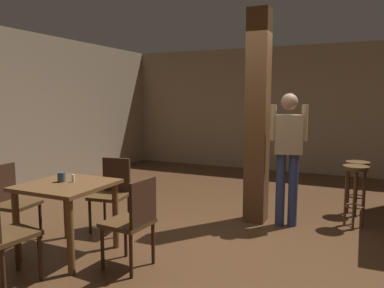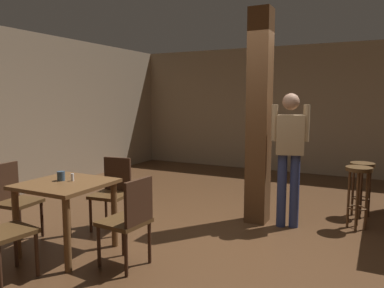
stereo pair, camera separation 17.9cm
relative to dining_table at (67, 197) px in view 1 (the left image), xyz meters
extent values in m
plane|color=#4C301C|center=(1.44, 1.09, -0.62)|extent=(10.80, 10.80, 0.00)
cube|color=gray|center=(1.44, 5.59, 0.78)|extent=(8.00, 0.10, 2.80)
cube|color=brown|center=(1.53, 1.91, 0.78)|extent=(0.28, 0.28, 2.80)
cube|color=brown|center=(0.00, 0.00, 0.13)|extent=(0.85, 0.85, 0.04)
cylinder|color=brown|center=(0.35, 0.35, -0.26)|extent=(0.07, 0.07, 0.73)
cylinder|color=brown|center=(-0.35, 0.35, -0.26)|extent=(0.07, 0.07, 0.73)
cylinder|color=brown|center=(0.35, -0.35, -0.26)|extent=(0.07, 0.07, 0.73)
cylinder|color=brown|center=(-0.35, -0.35, -0.26)|extent=(0.07, 0.07, 0.73)
cube|color=#4C3319|center=(0.76, 0.00, -0.17)|extent=(0.45, 0.45, 0.04)
cube|color=#382114|center=(0.95, -0.01, 0.05)|extent=(0.07, 0.38, 0.45)
cylinder|color=#382114|center=(0.57, -0.16, -0.40)|extent=(0.04, 0.04, 0.43)
cylinder|color=#382114|center=(0.60, 0.19, -0.40)|extent=(0.04, 0.04, 0.43)
cylinder|color=#382114|center=(0.92, -0.19, -0.40)|extent=(0.04, 0.04, 0.43)
cylinder|color=#382114|center=(0.94, 0.16, -0.40)|extent=(0.04, 0.04, 0.43)
cube|color=#4C3319|center=(-0.02, 0.75, -0.17)|extent=(0.47, 0.47, 0.04)
cube|color=#382114|center=(-0.05, 0.94, 0.05)|extent=(0.38, 0.09, 0.45)
cylinder|color=#382114|center=(0.18, 0.60, -0.40)|extent=(0.04, 0.04, 0.43)
cylinder|color=#382114|center=(-0.17, 0.55, -0.40)|extent=(0.04, 0.04, 0.43)
cylinder|color=#382114|center=(0.13, 0.94, -0.40)|extent=(0.04, 0.04, 0.43)
cylinder|color=#382114|center=(-0.22, 0.90, -0.40)|extent=(0.04, 0.04, 0.43)
cube|color=#4C3319|center=(-0.77, 0.00, -0.17)|extent=(0.46, 0.46, 0.04)
cube|color=#382114|center=(-0.96, -0.02, 0.05)|extent=(0.07, 0.38, 0.45)
cylinder|color=#382114|center=(-0.61, 0.19, -0.40)|extent=(0.04, 0.04, 0.43)
cylinder|color=#382114|center=(-0.58, -0.16, -0.40)|extent=(0.04, 0.04, 0.43)
cylinder|color=#382114|center=(-0.96, 0.16, -0.40)|extent=(0.04, 0.04, 0.43)
cube|color=#4C3319|center=(-0.02, -0.71, -0.17)|extent=(0.47, 0.47, 0.04)
cylinder|color=#382114|center=(-0.17, -0.51, -0.40)|extent=(0.04, 0.04, 0.43)
cylinder|color=#382114|center=(0.18, -0.56, -0.40)|extent=(0.04, 0.04, 0.43)
cylinder|color=#382114|center=(0.13, -0.91, -0.40)|extent=(0.04, 0.04, 0.43)
cylinder|color=#33475B|center=(-0.10, 0.03, 0.20)|extent=(0.08, 0.08, 0.10)
cylinder|color=silver|center=(0.02, 0.08, 0.19)|extent=(0.03, 0.03, 0.08)
cube|color=tan|center=(1.94, 1.88, 0.58)|extent=(0.38, 0.28, 0.50)
sphere|color=#997056|center=(1.94, 1.88, 0.99)|extent=(0.26, 0.26, 0.21)
cylinder|color=navy|center=(2.02, 1.90, -0.15)|extent=(0.15, 0.15, 0.95)
cylinder|color=navy|center=(1.87, 1.86, -0.15)|extent=(0.15, 0.15, 0.95)
cylinder|color=tan|center=(2.13, 1.93, 0.73)|extent=(0.10, 0.10, 0.46)
cylinder|color=tan|center=(1.76, 1.83, 0.73)|extent=(0.10, 0.10, 0.46)
cylinder|color=#4C3319|center=(2.75, 2.20, 0.15)|extent=(0.32, 0.32, 0.05)
torus|color=brown|center=(2.75, 2.20, -0.35)|extent=(0.23, 0.23, 0.02)
cylinder|color=brown|center=(2.75, 2.31, -0.25)|extent=(0.03, 0.03, 0.75)
cylinder|color=brown|center=(2.75, 2.10, -0.25)|extent=(0.03, 0.03, 0.75)
cylinder|color=brown|center=(2.85, 2.20, -0.25)|extent=(0.03, 0.03, 0.75)
cylinder|color=brown|center=(2.64, 2.20, -0.25)|extent=(0.03, 0.03, 0.75)
cylinder|color=#4C3319|center=(2.77, 2.79, 0.11)|extent=(0.33, 0.33, 0.05)
torus|color=#422816|center=(2.77, 2.79, -0.37)|extent=(0.23, 0.23, 0.02)
cylinder|color=#422816|center=(2.77, 2.89, -0.27)|extent=(0.03, 0.03, 0.71)
cylinder|color=#422816|center=(2.77, 2.68, -0.27)|extent=(0.03, 0.03, 0.71)
cylinder|color=#422816|center=(2.87, 2.79, -0.27)|extent=(0.03, 0.03, 0.71)
cylinder|color=#422816|center=(2.66, 2.79, -0.27)|extent=(0.03, 0.03, 0.71)
camera|label=1|loc=(2.80, -2.95, 1.04)|focal=35.00mm
camera|label=2|loc=(2.96, -2.87, 1.04)|focal=35.00mm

